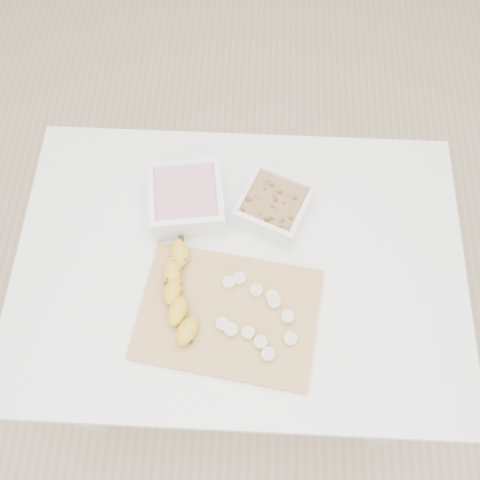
{
  "coord_description": "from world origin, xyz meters",
  "views": [
    {
      "loc": [
        0.02,
        -0.45,
        1.85
      ],
      "look_at": [
        0.0,
        0.03,
        0.81
      ],
      "focal_mm": 40.0,
      "sensor_mm": 36.0,
      "label": 1
    }
  ],
  "objects_px": {
    "table": "(239,279)",
    "banana": "(180,293)",
    "bowl_yogurt": "(187,199)",
    "bowl_granola": "(274,206)",
    "cutting_board": "(228,314)"
  },
  "relations": [
    {
      "from": "bowl_yogurt",
      "to": "cutting_board",
      "type": "bearing_deg",
      "value": -67.0
    },
    {
      "from": "table",
      "to": "banana",
      "type": "distance_m",
      "value": 0.2
    },
    {
      "from": "bowl_yogurt",
      "to": "banana",
      "type": "distance_m",
      "value": 0.22
    },
    {
      "from": "bowl_granola",
      "to": "cutting_board",
      "type": "bearing_deg",
      "value": -109.67
    },
    {
      "from": "bowl_yogurt",
      "to": "banana",
      "type": "bearing_deg",
      "value": -88.65
    },
    {
      "from": "table",
      "to": "bowl_granola",
      "type": "height_order",
      "value": "bowl_granola"
    },
    {
      "from": "table",
      "to": "banana",
      "type": "xyz_separation_m",
      "value": [
        -0.12,
        -0.09,
        0.13
      ]
    },
    {
      "from": "bowl_granola",
      "to": "banana",
      "type": "relative_size",
      "value": 0.83
    },
    {
      "from": "bowl_yogurt",
      "to": "cutting_board",
      "type": "xyz_separation_m",
      "value": [
        0.11,
        -0.26,
        -0.03
      ]
    },
    {
      "from": "cutting_board",
      "to": "banana",
      "type": "height_order",
      "value": "banana"
    },
    {
      "from": "bowl_yogurt",
      "to": "banana",
      "type": "relative_size",
      "value": 0.81
    },
    {
      "from": "table",
      "to": "bowl_yogurt",
      "type": "height_order",
      "value": "bowl_yogurt"
    },
    {
      "from": "bowl_granola",
      "to": "cutting_board",
      "type": "relative_size",
      "value": 0.51
    },
    {
      "from": "table",
      "to": "bowl_granola",
      "type": "xyz_separation_m",
      "value": [
        0.07,
        0.13,
        0.13
      ]
    },
    {
      "from": "bowl_granola",
      "to": "cutting_board",
      "type": "distance_m",
      "value": 0.27
    }
  ]
}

